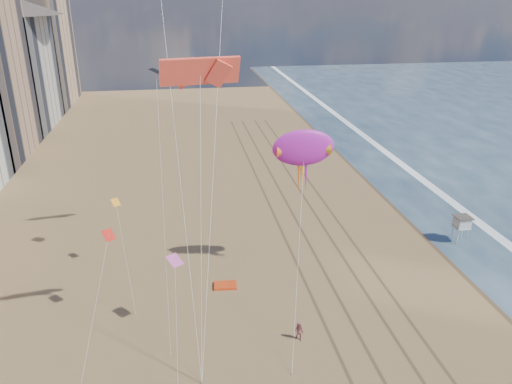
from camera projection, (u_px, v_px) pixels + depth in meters
wet_sand at (427, 208)px, 65.06m from camera, size 260.00×260.00×0.00m
foam at (457, 206)px, 65.68m from camera, size 260.00×260.00×0.00m
tracks at (328, 255)px, 53.52m from camera, size 7.68×120.00×0.01m
lifeguard_stand at (462, 222)px, 55.42m from camera, size 1.76×1.76×3.17m
grounded_kite at (225, 285)px, 47.86m from camera, size 2.27×1.54×0.25m
show_kite at (303, 148)px, 45.05m from camera, size 5.08×7.43×18.66m
kite_flyer_b at (299, 332)px, 40.30m from camera, size 1.00×0.96×1.62m
small_kites at (143, 192)px, 41.72m from camera, size 6.96×12.27×13.79m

